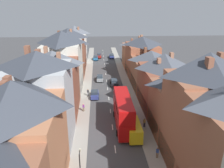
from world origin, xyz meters
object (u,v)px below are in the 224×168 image
object	(u,v)px
car_parked_left_a	(114,82)
pedestrian_far_left	(129,97)
pedestrian_mid_right	(84,107)
car_mid_black	(96,58)
car_parked_left_b	(95,94)
car_parked_right_a	(112,56)
car_near_silver	(100,78)
pedestrian_mid_left	(144,122)
delivery_van	(134,129)
pedestrian_far_right	(88,92)
car_near_blue	(99,56)
double_decker_bus_lead	(123,111)
pedestrian_near_right	(157,152)

from	to	relation	value
car_parked_left_a	pedestrian_far_left	world-z (taller)	pedestrian_far_left
pedestrian_mid_right	car_mid_black	bearing A→B (deg)	87.19
car_parked_left_b	car_parked_right_a	bearing A→B (deg)	80.74
car_near_silver	car_parked_left_b	distance (m)	11.49
pedestrian_mid_left	pedestrian_far_left	world-z (taller)	same
delivery_van	pedestrian_mid_right	size ratio (longest dim) A/B	3.23
car_near_silver	car_parked_left_b	xyz separation A→B (m)	(-1.30, -11.41, 0.03)
delivery_van	pedestrian_mid_right	bearing A→B (deg)	132.57
pedestrian_far_right	delivery_van	bearing A→B (deg)	-65.08
pedestrian_mid_left	car_near_blue	bearing A→B (deg)	97.75
pedestrian_far_left	car_parked_right_a	bearing A→B (deg)	91.77
double_decker_bus_lead	pedestrian_mid_right	bearing A→B (deg)	141.20
pedestrian_mid_right	pedestrian_far_left	size ratio (longest dim) A/B	1.00
car_parked_left_a	car_mid_black	distance (m)	28.23
car_near_blue	double_decker_bus_lead	bearing A→B (deg)	-86.00
pedestrian_far_left	car_parked_left_a	bearing A→B (deg)	104.56
pedestrian_far_left	pedestrian_far_right	world-z (taller)	same
car_parked_right_a	pedestrian_near_right	size ratio (longest dim) A/B	2.57
car_parked_left_b	pedestrian_far_right	distance (m)	1.76
double_decker_bus_lead	pedestrian_far_left	world-z (taller)	double_decker_bus_lead
double_decker_bus_lead	car_parked_left_b	xyz separation A→B (m)	(-4.89, 12.31, -1.98)
car_parked_left_b	car_near_silver	bearing A→B (deg)	83.50
pedestrian_mid_left	car_mid_black	bearing A→B (deg)	99.83
pedestrian_far_right	car_near_silver	bearing A→B (deg)	75.05
car_parked_left_b	pedestrian_mid_left	xyz separation A→B (m)	(8.41, -13.19, 0.19)
pedestrian_near_right	pedestrian_mid_left	xyz separation A→B (m)	(-0.13, 7.85, 0.00)
pedestrian_mid_left	double_decker_bus_lead	bearing A→B (deg)	166.01
double_decker_bus_lead	pedestrian_far_left	distance (m)	10.54
car_near_silver	car_parked_left_a	size ratio (longest dim) A/B	0.95
car_parked_left_a	pedestrian_mid_right	size ratio (longest dim) A/B	2.61
car_mid_black	pedestrian_mid_right	size ratio (longest dim) A/B	2.52
double_decker_bus_lead	car_near_silver	size ratio (longest dim) A/B	2.71
car_near_silver	car_parked_right_a	xyz separation A→B (m)	(4.90, 26.61, -0.00)
car_parked_left_a	pedestrian_mid_right	world-z (taller)	pedestrian_mid_right
car_near_silver	pedestrian_far_left	size ratio (longest dim) A/B	2.47
delivery_van	pedestrian_near_right	size ratio (longest dim) A/B	3.23
car_near_silver	car_parked_right_a	world-z (taller)	car_near_silver
car_mid_black	pedestrian_mid_left	distance (m)	49.27
double_decker_bus_lead	delivery_van	world-z (taller)	double_decker_bus_lead
car_parked_left_b	delivery_van	xyz separation A→B (m)	(6.20, -15.72, 0.50)
pedestrian_near_right	pedestrian_far_right	world-z (taller)	same
car_near_blue	pedestrian_mid_right	bearing A→B (deg)	-94.21
double_decker_bus_lead	car_parked_left_a	distance (m)	19.97
car_parked_left_b	pedestrian_mid_right	world-z (taller)	pedestrian_mid_right
double_decker_bus_lead	car_near_blue	bearing A→B (deg)	94.00
car_parked_left_a	car_parked_left_b	xyz separation A→B (m)	(-4.90, -7.56, -0.02)
pedestrian_mid_left	pedestrian_far_left	bearing A→B (deg)	95.04
double_decker_bus_lead	car_mid_black	xyz separation A→B (m)	(-4.89, 47.67, -2.01)
car_near_silver	car_near_blue	bearing A→B (deg)	90.00
car_near_blue	car_near_silver	bearing A→B (deg)	-90.00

